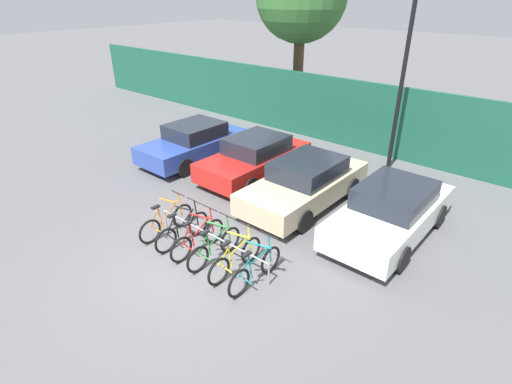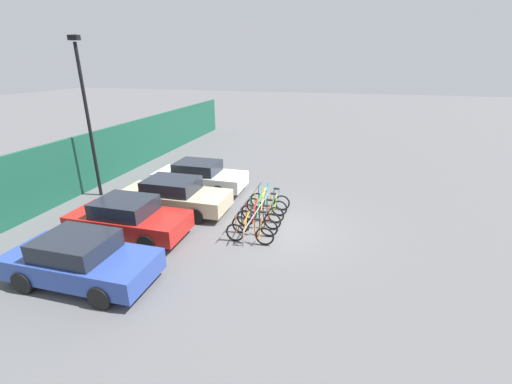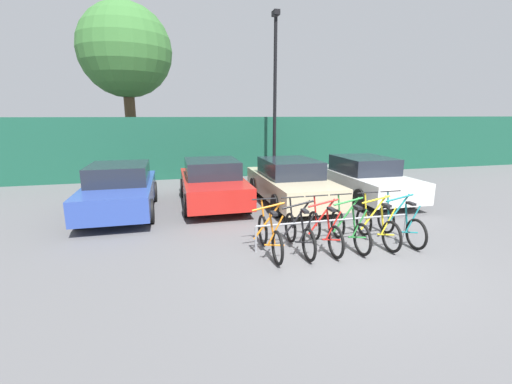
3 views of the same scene
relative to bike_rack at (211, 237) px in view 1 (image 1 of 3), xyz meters
name	(u,v)px [view 1 (image 1 of 3)]	position (x,y,z in m)	size (l,w,h in m)	color
ground_plane	(187,264)	(-0.15, -0.68, -0.48)	(120.00, 120.00, 0.00)	#59595B
hoarding_wall	(375,119)	(-0.15, 8.82, 0.85)	(36.00, 0.16, 2.67)	#19513D
bike_rack	(211,237)	(0.00, 0.00, 0.00)	(3.58, 0.04, 0.57)	gray
bicycle_orange	(167,222)	(-1.52, -0.15, -0.11)	(0.68, 1.71, 1.05)	black
bicycle_black	(183,230)	(-0.88, -0.15, -0.11)	(0.68, 1.71, 1.05)	black
bicycle_red	(198,238)	(-0.32, -0.15, -0.11)	(0.68, 1.71, 1.05)	black
bicycle_green	(215,247)	(0.26, -0.15, -0.11)	(0.68, 1.71, 1.05)	black
bicycle_yellow	(235,259)	(0.93, -0.15, -0.11)	(0.68, 1.71, 1.05)	black
bicycle_teal	(255,269)	(1.52, -0.15, -0.11)	(0.68, 1.71, 1.05)	black
car_blue	(194,142)	(-4.82, 3.77, 0.21)	(1.91, 4.15, 1.40)	#2D479E
car_red	(255,158)	(-2.14, 4.10, 0.21)	(1.91, 4.12, 1.40)	red
car_beige	(305,183)	(0.26, 3.58, 0.21)	(1.91, 4.45, 1.40)	#C1B28E
car_white	(391,211)	(2.87, 3.61, 0.21)	(1.91, 4.32, 1.40)	silver
lamp_post	(406,59)	(1.02, 7.83, 3.29)	(0.24, 0.44, 6.82)	black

